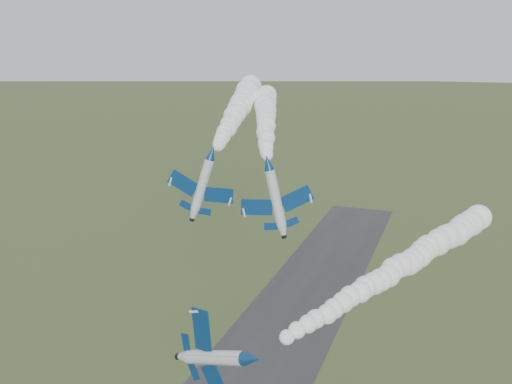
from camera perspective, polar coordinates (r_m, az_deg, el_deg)
runway at (r=118.02m, az=-0.72°, el=-18.56°), size 24.00×260.00×0.04m
jet_lead at (r=63.96m, az=-0.48°, el=-16.39°), size 7.96×14.01×11.25m
smoke_trail_jet_lead at (r=88.08m, az=14.54°, el=-7.05°), size 25.46×55.73×4.66m
jet_pair_left at (r=86.55m, az=-4.46°, el=3.92°), size 10.15×12.43×4.00m
smoke_trail_jet_pair_left at (r=123.83m, az=-1.77°, el=8.34°), size 22.52×70.88×5.94m
jet_pair_right at (r=83.66m, az=1.19°, el=2.96°), size 10.78×12.71×3.79m
smoke_trail_jet_pair_right at (r=115.67m, az=0.98°, el=7.27°), size 25.80×56.88×5.06m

